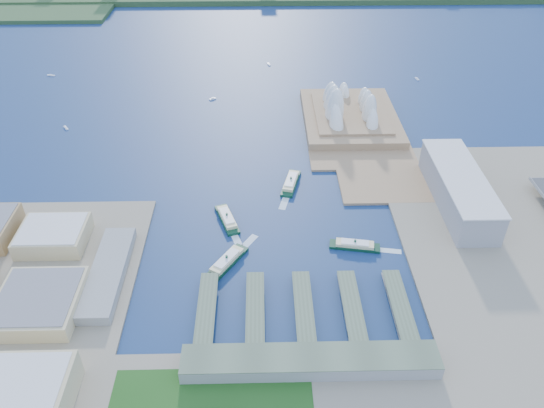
{
  "coord_description": "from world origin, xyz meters",
  "views": [
    {
      "loc": [
        -20.65,
        -392.9,
        350.56
      ],
      "look_at": [
        -10.3,
        60.62,
        18.0
      ],
      "focal_mm": 35.0,
      "sensor_mm": 36.0,
      "label": 1
    }
  ],
  "objects_px": {
    "ferry_a": "(227,217)",
    "ferry_c": "(227,260)",
    "opera_house": "(352,101)",
    "toaster_building": "(459,189)",
    "ferry_d": "(355,244)",
    "ferry_b": "(291,181)"
  },
  "relations": [
    {
      "from": "ferry_a",
      "to": "ferry_c",
      "type": "relative_size",
      "value": 0.96
    },
    {
      "from": "ferry_c",
      "to": "ferry_a",
      "type": "bearing_deg",
      "value": -54.91
    },
    {
      "from": "opera_house",
      "to": "ferry_c",
      "type": "bearing_deg",
      "value": -118.81
    },
    {
      "from": "toaster_building",
      "to": "ferry_d",
      "type": "bearing_deg",
      "value": -150.2
    },
    {
      "from": "ferry_d",
      "to": "toaster_building",
      "type": "bearing_deg",
      "value": -50.34
    },
    {
      "from": "ferry_a",
      "to": "ferry_b",
      "type": "xyz_separation_m",
      "value": [
        71.96,
        67.66,
        0.18
      ]
    },
    {
      "from": "toaster_building",
      "to": "ferry_b",
      "type": "distance_m",
      "value": 187.41
    },
    {
      "from": "opera_house",
      "to": "toaster_building",
      "type": "relative_size",
      "value": 1.16
    },
    {
      "from": "ferry_b",
      "to": "ferry_c",
      "type": "xyz_separation_m",
      "value": [
        -68.93,
        -135.55,
        0.02
      ]
    },
    {
      "from": "ferry_a",
      "to": "ferry_c",
      "type": "xyz_separation_m",
      "value": [
        3.03,
        -67.89,
        0.2
      ]
    },
    {
      "from": "ferry_c",
      "to": "opera_house",
      "type": "bearing_deg",
      "value": -86.27
    },
    {
      "from": "opera_house",
      "to": "ferry_d",
      "type": "relative_size",
      "value": 3.58
    },
    {
      "from": "toaster_building",
      "to": "ferry_a",
      "type": "bearing_deg",
      "value": -174.57
    },
    {
      "from": "opera_house",
      "to": "ferry_c",
      "type": "xyz_separation_m",
      "value": [
        -160.56,
        -291.98,
        -26.8
      ]
    },
    {
      "from": "ferry_b",
      "to": "ferry_d",
      "type": "distance_m",
      "value": 128.22
    },
    {
      "from": "opera_house",
      "to": "ferry_a",
      "type": "bearing_deg",
      "value": -126.13
    },
    {
      "from": "ferry_a",
      "to": "ferry_d",
      "type": "distance_m",
      "value": 138.32
    },
    {
      "from": "ferry_b",
      "to": "ferry_c",
      "type": "height_order",
      "value": "ferry_c"
    },
    {
      "from": "toaster_building",
      "to": "ferry_c",
      "type": "xyz_separation_m",
      "value": [
        -250.56,
        -91.98,
        -15.3
      ]
    },
    {
      "from": "toaster_building",
      "to": "ferry_a",
      "type": "height_order",
      "value": "toaster_building"
    },
    {
      "from": "ferry_a",
      "to": "ferry_b",
      "type": "height_order",
      "value": "ferry_b"
    },
    {
      "from": "toaster_building",
      "to": "ferry_b",
      "type": "bearing_deg",
      "value": 166.51
    }
  ]
}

